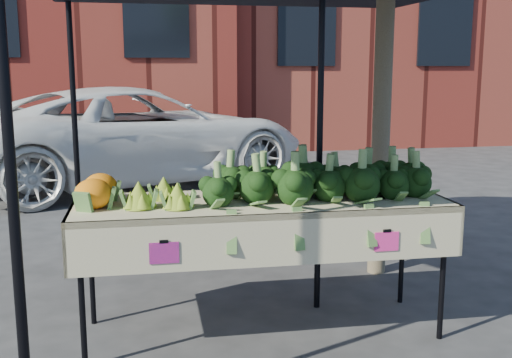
# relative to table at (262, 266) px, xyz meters

# --- Properties ---
(ground) EXTENTS (90.00, 90.00, 0.00)m
(ground) POSITION_rel_table_xyz_m (0.14, -0.02, -0.45)
(ground) COLOR #2B2B2D
(table) EXTENTS (2.41, 0.84, 0.90)m
(table) POSITION_rel_table_xyz_m (0.00, 0.00, 0.00)
(table) COLOR beige
(table) RESTS_ON ground
(canopy) EXTENTS (3.16, 3.16, 2.74)m
(canopy) POSITION_rel_table_xyz_m (0.13, 0.41, 0.92)
(canopy) COLOR black
(canopy) RESTS_ON ground
(broccoli_heap) EXTENTS (1.63, 0.60, 0.29)m
(broccoli_heap) POSITION_rel_table_xyz_m (0.39, 0.03, 0.60)
(broccoli_heap) COLOR black
(broccoli_heap) RESTS_ON table
(romanesco_cluster) EXTENTS (0.45, 0.49, 0.22)m
(romanesco_cluster) POSITION_rel_table_xyz_m (-0.67, -0.01, 0.56)
(romanesco_cluster) COLOR #A5B730
(romanesco_cluster) RESTS_ON table
(cauliflower_pair) EXTENTS (0.25, 0.45, 0.20)m
(cauliflower_pair) POSITION_rel_table_xyz_m (-1.04, 0.07, 0.55)
(cauliflower_pair) COLOR orange
(cauliflower_pair) RESTS_ON table
(vehicle) EXTENTS (2.25, 2.77, 5.22)m
(vehicle) POSITION_rel_table_xyz_m (-0.78, 5.61, 2.16)
(vehicle) COLOR white
(vehicle) RESTS_ON ground
(street_tree) EXTENTS (2.20, 2.20, 4.34)m
(street_tree) POSITION_rel_table_xyz_m (1.21, 0.99, 1.72)
(street_tree) COLOR #1E4C14
(street_tree) RESTS_ON ground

